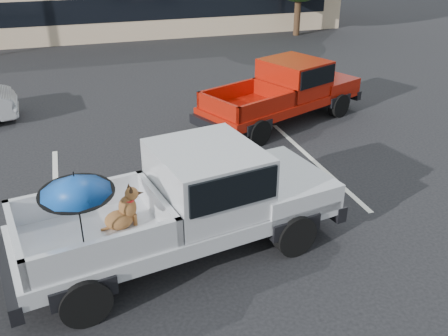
% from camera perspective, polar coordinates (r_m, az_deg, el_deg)
% --- Properties ---
extents(ground, '(90.00, 90.00, 0.00)m').
position_cam_1_polar(ground, '(9.62, -0.42, -6.47)').
color(ground, black).
rests_on(ground, ground).
extents(stripe_left, '(0.12, 5.00, 0.01)m').
position_cam_1_polar(stripe_left, '(11.06, -18.66, -3.29)').
color(stripe_left, silver).
rests_on(stripe_left, ground).
extents(stripe_right, '(0.12, 5.00, 0.01)m').
position_cam_1_polar(stripe_right, '(12.27, 10.29, 0.75)').
color(stripe_right, silver).
rests_on(stripe_right, ground).
extents(silver_pickup, '(5.95, 2.95, 2.06)m').
position_cam_1_polar(silver_pickup, '(8.43, -3.37, -3.28)').
color(silver_pickup, black).
rests_on(silver_pickup, ground).
extents(red_pickup, '(5.49, 3.67, 1.71)m').
position_cam_1_polar(red_pickup, '(14.62, 7.54, 9.08)').
color(red_pickup, black).
rests_on(red_pickup, ground).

